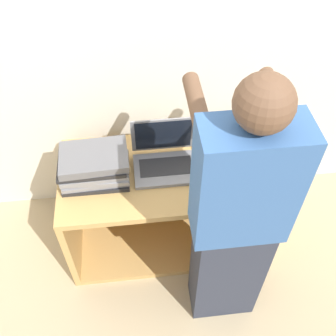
# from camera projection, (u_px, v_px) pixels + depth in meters

# --- Properties ---
(ground_plane) EXTENTS (12.00, 12.00, 0.00)m
(ground_plane) POSITION_uv_depth(u_px,v_px,m) (172.00, 276.00, 2.39)
(ground_plane) COLOR tan
(wall_back) EXTENTS (8.00, 0.05, 2.40)m
(wall_back) POSITION_uv_depth(u_px,v_px,m) (157.00, 34.00, 1.97)
(wall_back) COLOR silver
(wall_back) RESTS_ON ground_plane
(cart) EXTENTS (1.16, 0.61, 0.63)m
(cart) POSITION_uv_depth(u_px,v_px,m) (165.00, 196.00, 2.40)
(cart) COLOR tan
(cart) RESTS_ON ground_plane
(laptop_open) EXTENTS (0.35, 0.27, 0.26)m
(laptop_open) POSITION_uv_depth(u_px,v_px,m) (165.00, 158.00, 2.12)
(laptop_open) COLOR gray
(laptop_open) RESTS_ON cart
(laptop_stack_left) EXTENTS (0.37, 0.26, 0.16)m
(laptop_stack_left) POSITION_uv_depth(u_px,v_px,m) (94.00, 166.00, 2.04)
(laptop_stack_left) COLOR #232326
(laptop_stack_left) RESTS_ON cart
(laptop_stack_right) EXTENTS (0.36, 0.26, 0.07)m
(laptop_stack_right) POSITION_uv_depth(u_px,v_px,m) (235.00, 160.00, 2.13)
(laptop_stack_right) COLOR #B7B7BC
(laptop_stack_right) RESTS_ON cart
(person) EXTENTS (0.40, 0.52, 1.54)m
(person) POSITION_uv_depth(u_px,v_px,m) (236.00, 223.00, 1.73)
(person) COLOR #2D3342
(person) RESTS_ON ground_plane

